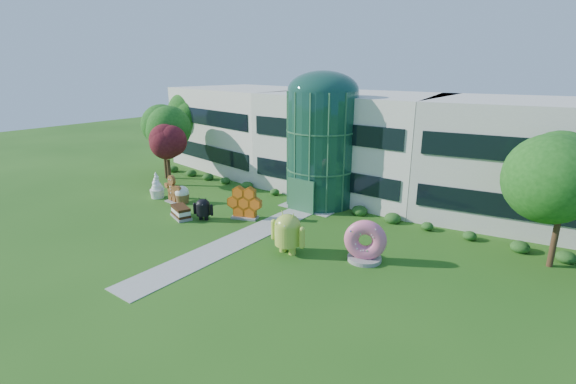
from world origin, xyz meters
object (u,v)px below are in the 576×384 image
Objects in this scene: android_green at (288,231)px; android_black at (203,208)px; gingerbread at (172,189)px; donut at (365,240)px.

android_green reaches higher than android_black.
android_green is 14.90m from gingerbread.
android_black is 5.82m from gingerbread.
donut is at bearing 23.88° from android_green.
gingerbread reaches higher than android_black.
gingerbread is (-14.72, 2.30, -0.31)m from android_green.
donut reaches higher than android_black.
donut is at bearing 5.24° from gingerbread.
android_green is 1.13× the size of donut.
gingerbread is at bearing 155.73° from donut.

